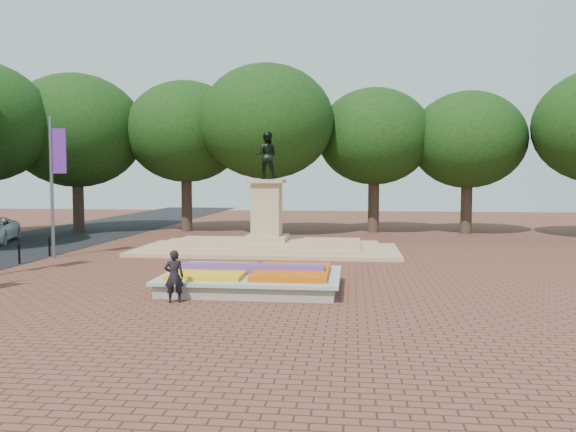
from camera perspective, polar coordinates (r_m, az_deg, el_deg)
The scene contains 5 objects.
ground at distance 22.53m, azimuth -5.26°, elevation -6.33°, with size 90.00×90.00×0.00m, color brown.
flower_bed at distance 20.33m, azimuth -3.58°, elevation -6.36°, with size 6.30×4.30×0.91m.
monument at distance 30.20m, azimuth -2.17°, elevation -1.99°, with size 14.00×6.00×6.40m.
tree_row_back at distance 39.84m, azimuth 3.36°, elevation 7.79°, with size 44.80×8.80×10.43m.
pedestrian at distance 18.43m, azimuth -11.49°, elevation -6.02°, with size 0.62×0.41×1.70m, color black.
Camera 1 is at (4.56, -21.69, 4.03)m, focal length 35.00 mm.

